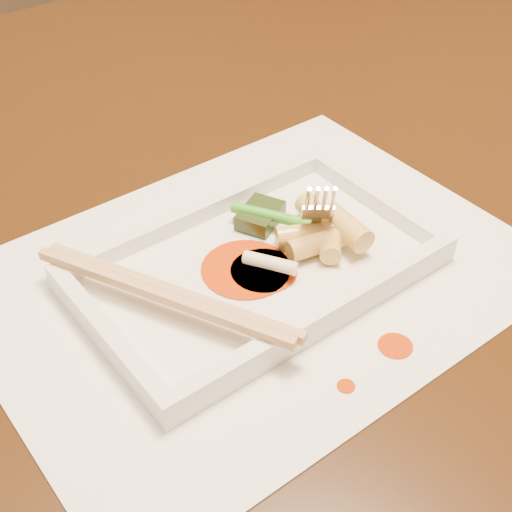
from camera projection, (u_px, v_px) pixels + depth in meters
table at (176, 265)px, 0.70m from camera, size 1.40×0.90×0.75m
placemat at (256, 275)px, 0.54m from camera, size 0.40×0.30×0.00m
sauce_splatter_a at (395, 346)px, 0.48m from camera, size 0.02×0.02×0.00m
sauce_splatter_b at (346, 386)px, 0.45m from camera, size 0.01×0.01×0.00m
plate_base at (256, 270)px, 0.53m from camera, size 0.26×0.16×0.01m
plate_rim_far at (200, 211)px, 0.57m from camera, size 0.26×0.01×0.01m
plate_rim_near at (323, 316)px, 0.48m from camera, size 0.26×0.01×0.01m
plate_rim_left at (107, 334)px, 0.47m from camera, size 0.01×0.14×0.01m
plate_rim_right at (376, 199)px, 0.58m from camera, size 0.01×0.14×0.01m
veg_piece at (260, 215)px, 0.57m from camera, size 0.05×0.04×0.01m
scallion_white at (270, 263)px, 0.51m from camera, size 0.03×0.04×0.01m
scallion_green at (283, 218)px, 0.55m from camera, size 0.05×0.08×0.01m
chopstick_a at (160, 296)px, 0.48m from camera, size 0.09×0.18×0.01m
chopstick_b at (170, 291)px, 0.48m from camera, size 0.09×0.18×0.01m
fork at (316, 140)px, 0.53m from camera, size 0.09×0.10×0.14m
sauce_blob_0 at (264, 271)px, 0.53m from camera, size 0.05×0.05×0.00m
sauce_blob_1 at (246, 269)px, 0.53m from camera, size 0.07×0.07×0.00m
rice_cake_0 at (329, 239)px, 0.54m from camera, size 0.04×0.04×0.02m
rice_cake_1 at (316, 244)px, 0.53m from camera, size 0.05×0.03×0.02m
rice_cake_2 at (346, 227)px, 0.54m from camera, size 0.02×0.05×0.02m
rice_cake_3 at (304, 234)px, 0.54m from camera, size 0.05×0.03×0.02m
rice_cake_4 at (318, 219)px, 0.56m from camera, size 0.03×0.05×0.02m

